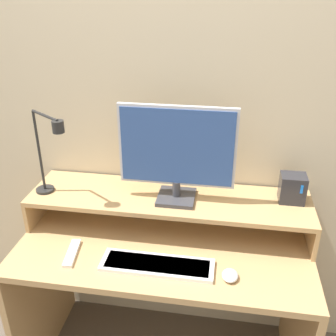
% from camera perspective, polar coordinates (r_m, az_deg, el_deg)
% --- Properties ---
extents(wall_back, '(6.00, 0.05, 2.50)m').
position_cam_1_polar(wall_back, '(1.87, 1.13, 7.81)').
color(wall_back, beige).
rests_on(wall_back, ground_plane).
extents(desk, '(1.30, 0.63, 0.76)m').
position_cam_1_polar(desk, '(1.93, -0.61, -16.10)').
color(desk, tan).
rests_on(desk, ground_plane).
extents(monitor_shelf, '(1.30, 0.33, 0.16)m').
position_cam_1_polar(monitor_shelf, '(1.83, 0.13, -4.74)').
color(monitor_shelf, tan).
rests_on(monitor_shelf, desk).
extents(monitor, '(0.51, 0.17, 0.44)m').
position_cam_1_polar(monitor, '(1.69, 1.30, 2.37)').
color(monitor, '#38383D').
rests_on(monitor, monitor_shelf).
extents(desk_lamp, '(0.23, 0.17, 0.40)m').
position_cam_1_polar(desk_lamp, '(1.79, -16.90, 2.36)').
color(desk_lamp, black).
rests_on(desk_lamp, monitor_shelf).
extents(router_dock, '(0.11, 0.10, 0.13)m').
position_cam_1_polar(router_dock, '(1.84, 17.60, -2.81)').
color(router_dock, '#28282D').
rests_on(router_dock, monitor_shelf).
extents(keyboard, '(0.47, 0.14, 0.02)m').
position_cam_1_polar(keyboard, '(1.66, -1.48, -13.91)').
color(keyboard, white).
rests_on(keyboard, desk).
extents(mouse, '(0.06, 0.08, 0.03)m').
position_cam_1_polar(mouse, '(1.63, 8.98, -15.14)').
color(mouse, silver).
rests_on(mouse, desk).
extents(remote_control, '(0.07, 0.18, 0.02)m').
position_cam_1_polar(remote_control, '(1.78, -13.76, -11.91)').
color(remote_control, white).
rests_on(remote_control, desk).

